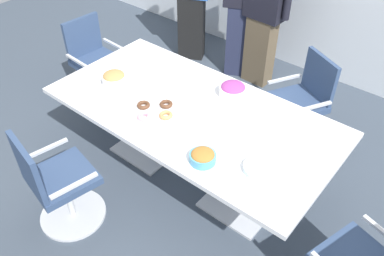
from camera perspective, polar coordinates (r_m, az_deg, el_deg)
The scene contains 11 objects.
ground_plane at distance 3.76m, azimuth 0.00°, elevation -6.49°, with size 10.00×10.00×0.01m, color #3D4754.
conference_table at distance 3.33m, azimuth 0.00°, elevation 0.99°, with size 2.40×1.20×0.75m.
office_chair_1 at distance 4.00m, azimuth 15.18°, elevation 3.07°, with size 0.73×0.73×0.91m.
office_chair_2 at distance 4.63m, azimuth -13.62°, elevation 8.78°, with size 0.57×0.57×0.91m.
office_chair_3 at distance 3.28m, azimuth -18.67°, elevation -7.80°, with size 0.63×0.63×0.91m.
person_standing_2 at distance 4.63m, azimuth 10.30°, elevation 16.08°, with size 0.61×0.24×1.71m.
snack_bowl_pretzels at distance 2.77m, azimuth 1.54°, elevation -4.09°, with size 0.19×0.19×0.09m.
snack_bowl_candy_mix at distance 3.40m, azimuth 5.86°, elevation 5.49°, with size 0.23×0.23×0.12m.
snack_bowl_cookies at distance 3.59m, azimuth -11.07°, elevation 7.01°, with size 0.21×0.21×0.12m.
donut_platter at distance 3.22m, azimuth -5.32°, elevation 2.44°, with size 0.34×0.34×0.04m.
plate_stack at distance 2.76m, azimuth 9.63°, elevation -5.71°, with size 0.22×0.22×0.04m.
Camera 1 is at (1.64, -2.00, 2.72)m, focal length 37.33 mm.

